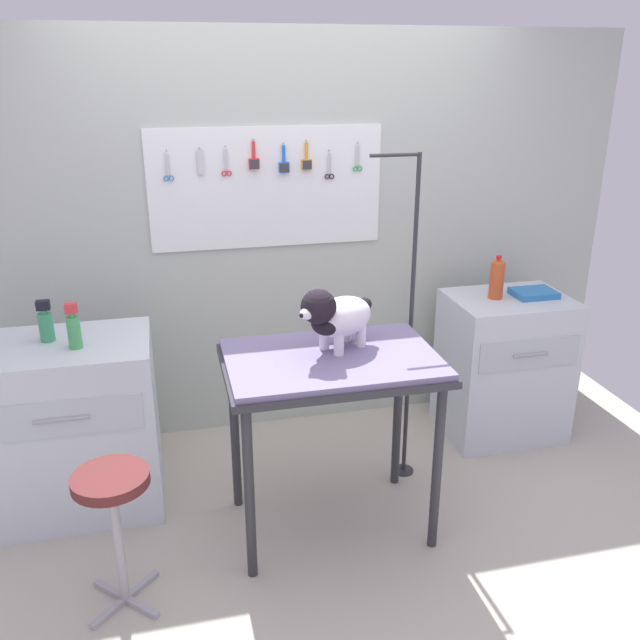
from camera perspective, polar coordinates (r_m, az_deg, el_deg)
name	(u,v)px	position (r m, az deg, el deg)	size (l,w,h in m)	color
ground	(343,550)	(3.32, 1.96, -18.91)	(4.40, 4.00, 0.04)	#B2AD9D
rear_wall_panel	(287,239)	(3.92, -2.82, 6.85)	(4.00, 0.11, 2.30)	#B0B8AD
grooming_table	(332,376)	(3.02, 1.00, -4.73)	(0.96, 0.64, 0.89)	#2D2D33
grooming_arm	(409,336)	(3.46, 7.51, -1.36)	(0.30, 0.11, 1.72)	#2D2D33
dog	(336,316)	(2.98, 1.33, 0.37)	(0.41, 0.32, 0.31)	white
counter_left	(74,426)	(3.56, -20.14, -8.43)	(0.80, 0.58, 0.88)	silver
cabinet_right	(503,366)	(4.14, 15.27, -3.77)	(0.68, 0.54, 0.86)	silver
stool	(113,502)	(2.85, -17.10, -14.52)	(0.30, 0.30, 0.62)	#9E9EA3
spray_bottle_tall	(74,329)	(3.26, -20.12, -0.74)	(0.06, 0.06, 0.22)	#44A059
pump_bottle_white	(46,324)	(3.40, -22.20, -0.31)	(0.07, 0.07, 0.20)	#3C9965
soda_bottle	(497,279)	(3.92, 14.75, 3.41)	(0.08, 0.08, 0.25)	#BE4A24
supply_tray	(534,293)	(4.05, 17.64, 2.18)	(0.24, 0.18, 0.04)	#2C76BE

